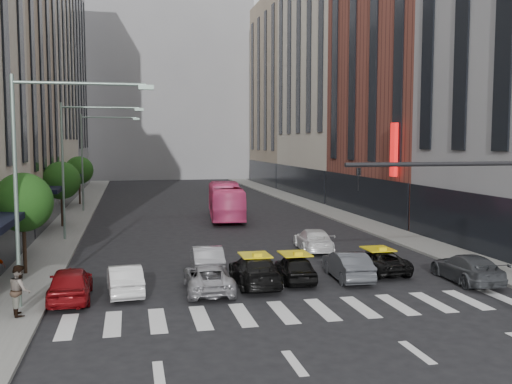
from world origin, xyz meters
TOP-DOWN VIEW (x-y plane):
  - ground at (0.00, 0.00)m, footprint 160.00×160.00m
  - sidewalk_left at (-11.50, 30.00)m, footprint 3.00×96.00m
  - sidewalk_right at (11.50, 30.00)m, footprint 3.00×96.00m
  - building_left_c at (-17.00, 46.00)m, footprint 8.00×20.00m
  - building_left_d at (-17.00, 65.00)m, footprint 8.00×18.00m
  - building_right_b at (17.00, 27.00)m, footprint 8.00×18.00m
  - building_right_c at (17.00, 46.00)m, footprint 8.00×20.00m
  - building_right_d at (17.00, 65.00)m, footprint 8.00×18.00m
  - building_far at (0.00, 85.00)m, footprint 30.00×10.00m
  - tree_near at (-11.80, 10.00)m, footprint 2.88×2.88m
  - tree_mid at (-11.80, 26.00)m, footprint 2.88×2.88m
  - tree_far at (-11.80, 42.00)m, footprint 2.88×2.88m
  - streetlamp_near at (-10.04, 4.00)m, footprint 5.38×0.25m
  - streetlamp_mid at (-10.04, 20.00)m, footprint 5.38×0.25m
  - streetlamp_far at (-10.04, 36.00)m, footprint 5.38×0.25m
  - liberty_sign at (12.60, 20.00)m, footprint 0.30×0.70m
  - car_red at (-9.20, 4.99)m, footprint 1.80×4.27m
  - car_white_front at (-7.00, 5.56)m, footprint 1.69×4.04m
  - car_silver at (-3.42, 5.16)m, footprint 2.17×4.46m
  - taxi_left at (-1.14, 5.87)m, footprint 2.03×4.78m
  - taxi_center at (0.84, 6.11)m, footprint 1.81×3.93m
  - car_grey_mid at (3.43, 5.96)m, footprint 1.70×4.22m
  - taxi_right at (5.45, 6.99)m, footprint 2.07×4.30m
  - car_grey_curb at (8.71, 4.25)m, footprint 2.06×4.64m
  - car_row2_left at (-2.99, 8.77)m, footprint 1.66×4.29m
  - car_row2_right at (4.10, 13.20)m, footprint 2.42×4.81m
  - bus at (1.28, 28.53)m, footprint 3.74×11.19m
  - pedestrian_near at (-10.78, 2.81)m, footprint 0.95×1.09m

SIDE VIEW (x-z plane):
  - ground at x=0.00m, z-range 0.00..0.00m
  - sidewalk_left at x=-11.50m, z-range 0.00..0.15m
  - sidewalk_right at x=11.50m, z-range 0.00..0.15m
  - taxi_right at x=5.45m, z-range 0.00..1.18m
  - car_silver at x=-3.42m, z-range 0.00..1.22m
  - car_white_front at x=-7.00m, z-range 0.00..1.30m
  - taxi_center at x=0.84m, z-range 0.00..1.30m
  - car_grey_curb at x=8.71m, z-range 0.00..1.32m
  - car_row2_right at x=4.10m, z-range 0.00..1.34m
  - car_grey_mid at x=3.43m, z-range 0.00..1.37m
  - taxi_left at x=-1.14m, z-range 0.00..1.37m
  - car_row2_left at x=-2.99m, z-range 0.00..1.39m
  - car_red at x=-9.20m, z-range 0.00..1.44m
  - pedestrian_near at x=-10.78m, z-range 0.15..2.04m
  - bus at x=1.28m, z-range 0.00..3.06m
  - tree_near at x=-11.80m, z-range 1.18..6.13m
  - tree_mid at x=-11.80m, z-range 1.18..6.13m
  - tree_far at x=-11.80m, z-range 1.18..6.13m
  - streetlamp_near at x=-10.04m, z-range 1.40..10.40m
  - streetlamp_mid at x=-10.04m, z-range 1.40..10.40m
  - streetlamp_far at x=-10.04m, z-range 1.40..10.40m
  - liberty_sign at x=12.60m, z-range 4.00..8.00m
  - building_right_b at x=17.00m, z-range 0.00..26.00m
  - building_right_d at x=17.00m, z-range 0.00..28.00m
  - building_left_d at x=-17.00m, z-range 0.00..30.00m
  - building_left_c at x=-17.00m, z-range 0.00..36.00m
  - building_far at x=0.00m, z-range 0.00..36.00m
  - building_right_c at x=17.00m, z-range 0.00..40.00m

